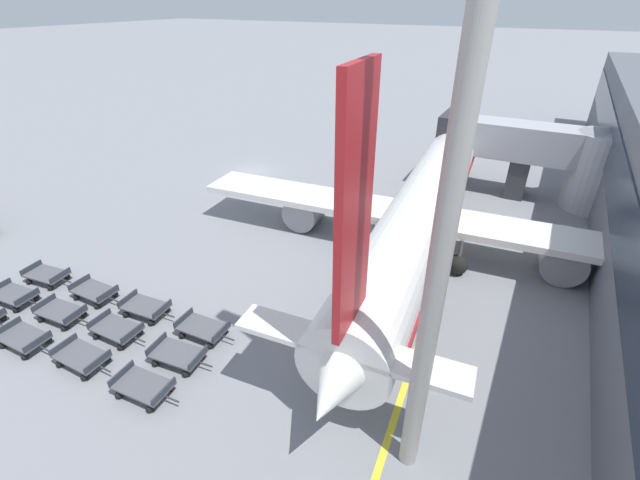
{
  "coord_description": "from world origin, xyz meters",
  "views": [
    {
      "loc": [
        25.57,
        -32.79,
        15.48
      ],
      "look_at": [
        14.78,
        -12.72,
        2.43
      ],
      "focal_mm": 24.0,
      "sensor_mm": 36.0,
      "label": 1
    }
  ],
  "objects_px": {
    "baggage_dolly_row_near_col_b": "(24,338)",
    "baggage_dolly_row_near_col_d": "(144,387)",
    "baggage_dolly_row_mid_a_col_a": "(14,296)",
    "baggage_dolly_row_mid_b_col_c": "(146,308)",
    "baggage_dolly_row_mid_b_col_d": "(203,329)",
    "apron_light_mast": "(470,77)",
    "baggage_dolly_row_mid_b_col_a": "(47,275)",
    "airplane": "(426,203)",
    "baggage_dolly_row_mid_b_col_b": "(95,292)",
    "baggage_dolly_row_mid_a_col_c": "(117,330)",
    "baggage_dolly_row_near_col_c": "(82,357)",
    "baggage_dolly_row_mid_a_col_b": "(61,312)",
    "baggage_dolly_row_mid_a_col_d": "(178,355)"
  },
  "relations": [
    {
      "from": "baggage_dolly_row_mid_b_col_c",
      "to": "baggage_dolly_row_mid_a_col_b",
      "type": "bearing_deg",
      "value": -146.43
    },
    {
      "from": "baggage_dolly_row_mid_a_col_c",
      "to": "apron_light_mast",
      "type": "distance_m",
      "value": 20.47
    },
    {
      "from": "baggage_dolly_row_near_col_b",
      "to": "baggage_dolly_row_near_col_c",
      "type": "relative_size",
      "value": 1.0
    },
    {
      "from": "baggage_dolly_row_mid_b_col_a",
      "to": "baggage_dolly_row_mid_b_col_c",
      "type": "bearing_deg",
      "value": 4.73
    },
    {
      "from": "baggage_dolly_row_near_col_c",
      "to": "baggage_dolly_row_near_col_d",
      "type": "xyz_separation_m",
      "value": [
        3.99,
        0.14,
        0.0
      ]
    },
    {
      "from": "baggage_dolly_row_mid_a_col_b",
      "to": "baggage_dolly_row_mid_b_col_b",
      "type": "xyz_separation_m",
      "value": [
        -0.03,
        2.12,
        0.0
      ]
    },
    {
      "from": "baggage_dolly_row_mid_a_col_b",
      "to": "baggage_dolly_row_mid_b_col_a",
      "type": "height_order",
      "value": "same"
    },
    {
      "from": "baggage_dolly_row_mid_a_col_b",
      "to": "airplane",
      "type": "bearing_deg",
      "value": 49.26
    },
    {
      "from": "baggage_dolly_row_mid_b_col_c",
      "to": "baggage_dolly_row_mid_a_col_d",
      "type": "bearing_deg",
      "value": -23.53
    },
    {
      "from": "baggage_dolly_row_near_col_c",
      "to": "baggage_dolly_row_mid_a_col_c",
      "type": "xyz_separation_m",
      "value": [
        -0.16,
        2.12,
        0.0
      ]
    },
    {
      "from": "baggage_dolly_row_near_col_b",
      "to": "baggage_dolly_row_mid_b_col_c",
      "type": "xyz_separation_m",
      "value": [
        3.49,
        4.66,
        0.0
      ]
    },
    {
      "from": "baggage_dolly_row_mid_a_col_d",
      "to": "baggage_dolly_row_near_col_c",
      "type": "bearing_deg",
      "value": -149.73
    },
    {
      "from": "baggage_dolly_row_mid_a_col_a",
      "to": "baggage_dolly_row_mid_b_col_c",
      "type": "height_order",
      "value": "same"
    },
    {
      "from": "baggage_dolly_row_near_col_d",
      "to": "baggage_dolly_row_mid_a_col_b",
      "type": "relative_size",
      "value": 1.0
    },
    {
      "from": "baggage_dolly_row_mid_a_col_c",
      "to": "baggage_dolly_row_mid_a_col_d",
      "type": "distance_m",
      "value": 4.09
    },
    {
      "from": "baggage_dolly_row_mid_b_col_a",
      "to": "baggage_dolly_row_mid_b_col_b",
      "type": "relative_size",
      "value": 1.02
    },
    {
      "from": "baggage_dolly_row_mid_a_col_c",
      "to": "baggage_dolly_row_mid_b_col_d",
      "type": "height_order",
      "value": "same"
    },
    {
      "from": "baggage_dolly_row_mid_b_col_b",
      "to": "apron_light_mast",
      "type": "xyz_separation_m",
      "value": [
        19.32,
        -0.99,
        13.43
      ]
    },
    {
      "from": "baggage_dolly_row_mid_a_col_a",
      "to": "baggage_dolly_row_mid_b_col_a",
      "type": "relative_size",
      "value": 0.99
    },
    {
      "from": "baggage_dolly_row_mid_a_col_d",
      "to": "apron_light_mast",
      "type": "distance_m",
      "value": 17.59
    },
    {
      "from": "baggage_dolly_row_mid_b_col_d",
      "to": "apron_light_mast",
      "type": "relative_size",
      "value": 0.13
    },
    {
      "from": "baggage_dolly_row_near_col_b",
      "to": "baggage_dolly_row_mid_b_col_b",
      "type": "height_order",
      "value": "same"
    },
    {
      "from": "baggage_dolly_row_mid_a_col_c",
      "to": "baggage_dolly_row_mid_b_col_d",
      "type": "distance_m",
      "value": 4.44
    },
    {
      "from": "baggage_dolly_row_near_col_b",
      "to": "apron_light_mast",
      "type": "xyz_separation_m",
      "value": [
        19.03,
        3.31,
        13.43
      ]
    },
    {
      "from": "baggage_dolly_row_near_col_b",
      "to": "baggage_dolly_row_mid_a_col_d",
      "type": "relative_size",
      "value": 0.99
    },
    {
      "from": "airplane",
      "to": "baggage_dolly_row_mid_b_col_c",
      "type": "xyz_separation_m",
      "value": [
        -11.2,
        -14.87,
        -2.74
      ]
    },
    {
      "from": "baggage_dolly_row_near_col_d",
      "to": "baggage_dolly_row_mid_a_col_a",
      "type": "bearing_deg",
      "value": 174.34
    },
    {
      "from": "baggage_dolly_row_near_col_b",
      "to": "baggage_dolly_row_mid_a_col_c",
      "type": "height_order",
      "value": "same"
    },
    {
      "from": "baggage_dolly_row_mid_a_col_c",
      "to": "baggage_dolly_row_mid_b_col_c",
      "type": "height_order",
      "value": "same"
    },
    {
      "from": "baggage_dolly_row_mid_b_col_a",
      "to": "baggage_dolly_row_mid_b_col_c",
      "type": "xyz_separation_m",
      "value": [
        7.85,
        0.65,
        0.0
      ]
    },
    {
      "from": "baggage_dolly_row_near_col_b",
      "to": "baggage_dolly_row_near_col_d",
      "type": "height_order",
      "value": "same"
    },
    {
      "from": "baggage_dolly_row_near_col_d",
      "to": "baggage_dolly_row_mid_b_col_a",
      "type": "height_order",
      "value": "same"
    },
    {
      "from": "baggage_dolly_row_mid_b_col_a",
      "to": "baggage_dolly_row_near_col_c",
      "type": "bearing_deg",
      "value": -23.12
    },
    {
      "from": "airplane",
      "to": "baggage_dolly_row_mid_b_col_b",
      "type": "distance_m",
      "value": 21.55
    },
    {
      "from": "baggage_dolly_row_near_col_b",
      "to": "baggage_dolly_row_near_col_d",
      "type": "relative_size",
      "value": 0.99
    },
    {
      "from": "baggage_dolly_row_mid_a_col_b",
      "to": "baggage_dolly_row_mid_b_col_a",
      "type": "relative_size",
      "value": 0.99
    },
    {
      "from": "airplane",
      "to": "baggage_dolly_row_mid_a_col_d",
      "type": "distance_m",
      "value": 18.32
    },
    {
      "from": "baggage_dolly_row_mid_b_col_d",
      "to": "apron_light_mast",
      "type": "distance_m",
      "value": 17.79
    },
    {
      "from": "baggage_dolly_row_mid_b_col_b",
      "to": "baggage_dolly_row_mid_b_col_d",
      "type": "relative_size",
      "value": 0.99
    },
    {
      "from": "baggage_dolly_row_near_col_b",
      "to": "baggage_dolly_row_mid_a_col_a",
      "type": "distance_m",
      "value": 4.45
    },
    {
      "from": "baggage_dolly_row_mid_a_col_a",
      "to": "baggage_dolly_row_mid_b_col_b",
      "type": "bearing_deg",
      "value": 32.99
    },
    {
      "from": "baggage_dolly_row_near_col_c",
      "to": "baggage_dolly_row_mid_a_col_a",
      "type": "bearing_deg",
      "value": 170.49
    },
    {
      "from": "baggage_dolly_row_mid_a_col_b",
      "to": "apron_light_mast",
      "type": "bearing_deg",
      "value": 3.36
    },
    {
      "from": "baggage_dolly_row_mid_a_col_a",
      "to": "baggage_dolly_row_mid_a_col_b",
      "type": "xyz_separation_m",
      "value": [
        3.79,
        0.32,
        0.0
      ]
    },
    {
      "from": "baggage_dolly_row_mid_a_col_b",
      "to": "baggage_dolly_row_mid_a_col_c",
      "type": "xyz_separation_m",
      "value": [
        3.85,
        0.5,
        0.0
      ]
    },
    {
      "from": "baggage_dolly_row_mid_a_col_c",
      "to": "baggage_dolly_row_mid_b_col_c",
      "type": "xyz_separation_m",
      "value": [
        -0.1,
        1.99,
        0.0
      ]
    },
    {
      "from": "baggage_dolly_row_near_col_d",
      "to": "baggage_dolly_row_mid_a_col_d",
      "type": "height_order",
      "value": "same"
    },
    {
      "from": "airplane",
      "to": "apron_light_mast",
      "type": "bearing_deg",
      "value": -75.06
    },
    {
      "from": "baggage_dolly_row_mid_a_col_b",
      "to": "baggage_dolly_row_mid_b_col_c",
      "type": "distance_m",
      "value": 4.5
    },
    {
      "from": "baggage_dolly_row_mid_a_col_c",
      "to": "baggage_dolly_row_mid_a_col_d",
      "type": "bearing_deg",
      "value": 2.36
    }
  ]
}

